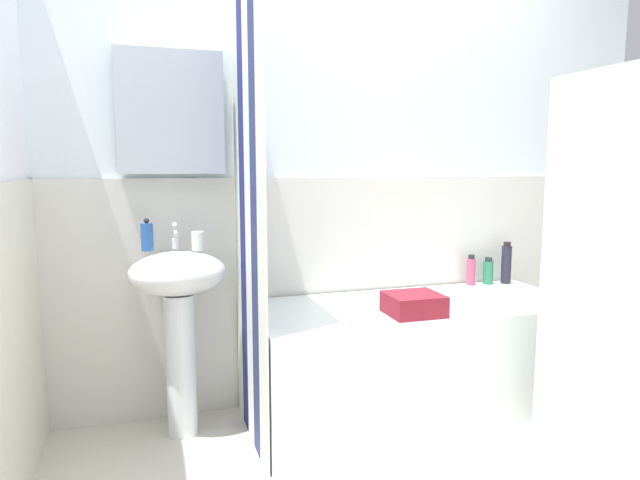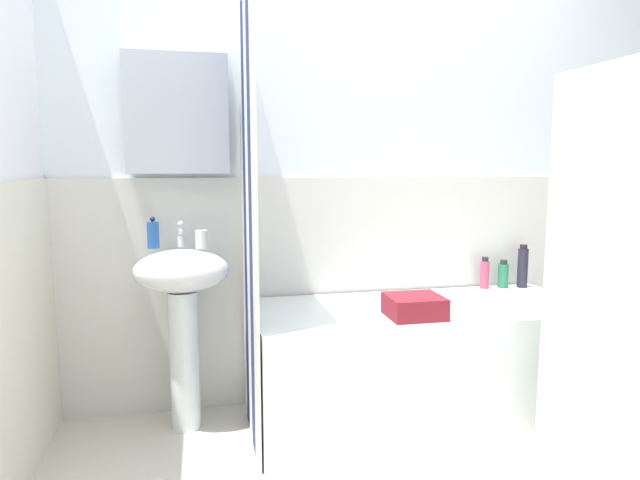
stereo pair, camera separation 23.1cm
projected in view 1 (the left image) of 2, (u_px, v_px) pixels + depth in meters
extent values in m
cube|color=white|center=(350.00, 177.00, 2.95)|extent=(3.60, 0.05, 2.40)
cube|color=silver|center=(351.00, 287.00, 3.00)|extent=(3.60, 0.02, 1.20)
cube|color=silver|center=(170.00, 113.00, 2.54)|extent=(0.48, 0.12, 0.56)
cylinder|color=white|center=(181.00, 365.00, 2.55)|extent=(0.14, 0.14, 0.67)
ellipsoid|color=white|center=(178.00, 273.00, 2.50)|extent=(0.44, 0.34, 0.20)
cylinder|color=silver|center=(176.00, 243.00, 2.57)|extent=(0.03, 0.03, 0.05)
cylinder|color=silver|center=(176.00, 233.00, 2.52)|extent=(0.02, 0.10, 0.02)
sphere|color=silver|center=(175.00, 225.00, 2.56)|extent=(0.03, 0.03, 0.03)
cylinder|color=#2653A0|center=(147.00, 237.00, 2.51)|extent=(0.06, 0.06, 0.13)
sphere|color=#211D2D|center=(146.00, 221.00, 2.50)|extent=(0.02, 0.02, 0.02)
cylinder|color=white|center=(198.00, 241.00, 2.53)|extent=(0.06, 0.06, 0.09)
cube|color=white|center=(415.00, 359.00, 2.76)|extent=(1.64, 0.68, 0.58)
cube|color=white|center=(262.00, 232.00, 2.16)|extent=(0.01, 0.14, 2.00)
cube|color=navy|center=(255.00, 228.00, 2.29)|extent=(0.01, 0.14, 2.00)
cube|color=white|center=(249.00, 225.00, 2.41)|extent=(0.01, 0.14, 2.00)
cube|color=navy|center=(244.00, 222.00, 2.54)|extent=(0.01, 0.14, 2.00)
cube|color=white|center=(239.00, 219.00, 2.67)|extent=(0.01, 0.14, 2.00)
cylinder|color=#252334|center=(506.00, 265.00, 3.18)|extent=(0.06, 0.06, 0.22)
cylinder|color=black|center=(507.00, 244.00, 3.16)|extent=(0.04, 0.04, 0.02)
cylinder|color=#287753|center=(488.00, 273.00, 3.17)|extent=(0.06, 0.06, 0.13)
cylinder|color=#242C2D|center=(489.00, 259.00, 3.16)|extent=(0.04, 0.04, 0.02)
cylinder|color=#C24565|center=(471.00, 272.00, 3.14)|extent=(0.05, 0.05, 0.15)
cylinder|color=black|center=(471.00, 257.00, 3.13)|extent=(0.04, 0.04, 0.02)
cube|color=maroon|center=(414.00, 304.00, 2.52)|extent=(0.25, 0.23, 0.10)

